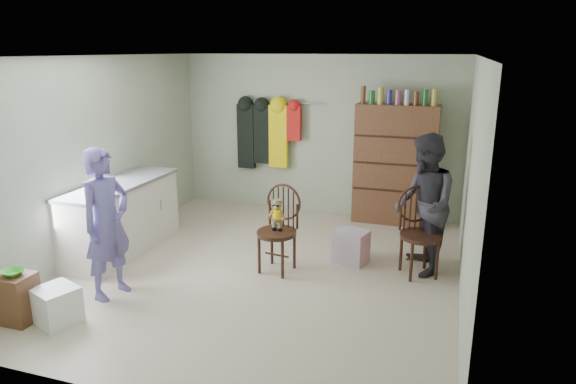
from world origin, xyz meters
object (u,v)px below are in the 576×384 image
(counter, at_px, (122,217))
(chair_far, at_px, (419,228))
(chair_front, at_px, (279,223))
(dresser, at_px, (395,164))

(counter, distance_m, chair_far, 3.74)
(chair_far, bearing_deg, chair_front, 167.33)
(chair_far, distance_m, dresser, 1.90)
(chair_front, bearing_deg, chair_far, 22.89)
(chair_front, distance_m, chair_far, 1.63)
(counter, bearing_deg, chair_far, 7.77)
(chair_far, bearing_deg, counter, 160.56)
(counter, relative_size, dresser, 0.90)
(chair_far, height_order, dresser, dresser)
(counter, xyz_separation_m, chair_far, (3.70, 0.51, 0.09))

